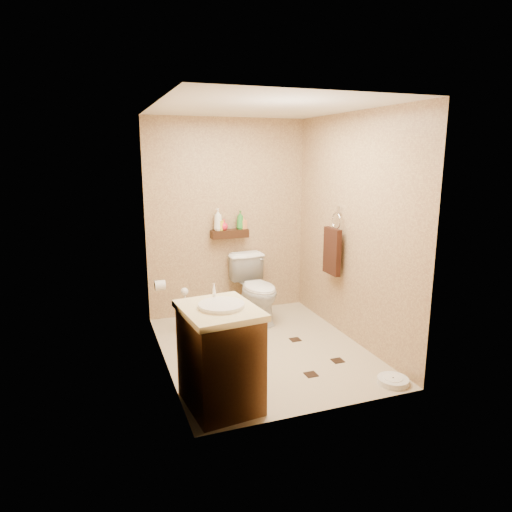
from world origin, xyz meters
name	(u,v)px	position (x,y,z in m)	size (l,w,h in m)	color
ground	(263,349)	(0.00, 0.00, 0.00)	(2.50, 2.50, 0.00)	tan
wall_back	(228,218)	(0.00, 1.25, 1.20)	(2.00, 0.04, 2.40)	tan
wall_front	(324,263)	(0.00, -1.25, 1.20)	(2.00, 0.04, 2.40)	tan
wall_left	(161,242)	(-1.00, 0.00, 1.20)	(0.04, 2.50, 2.40)	tan
wall_right	(352,229)	(1.00, 0.00, 1.20)	(0.04, 2.50, 2.40)	tan
ceiling	(264,107)	(0.00, 0.00, 2.40)	(2.00, 2.50, 0.02)	silver
wall_shelf	(230,234)	(0.00, 1.17, 1.02)	(0.46, 0.14, 0.10)	#331C0E
floor_accents	(267,349)	(0.03, -0.02, 0.00)	(1.32, 1.36, 0.01)	black
toilet	(256,289)	(0.22, 0.83, 0.39)	(0.44, 0.76, 0.78)	white
vanity	(220,355)	(-0.70, -0.88, 0.42)	(0.63, 0.73, 0.95)	brown
bathroom_scale	(393,381)	(0.82, -1.07, 0.03)	(0.34, 0.34, 0.05)	white
toilet_brush	(185,317)	(-0.66, 0.73, 0.18)	(0.12, 0.12, 0.52)	#196458
towel_ring	(332,249)	(0.91, 0.25, 0.95)	(0.12, 0.30, 0.76)	silver
toilet_paper	(160,285)	(-0.94, 0.65, 0.60)	(0.12, 0.11, 0.12)	white
bottle_a	(218,219)	(-0.14, 1.17, 1.20)	(0.10, 0.10, 0.27)	white
bottle_b	(220,223)	(-0.12, 1.17, 1.16)	(0.08, 0.08, 0.18)	yellow
bottle_c	(224,225)	(-0.07, 1.17, 1.14)	(0.10, 0.10, 0.13)	red
bottle_d	(240,220)	(0.14, 1.17, 1.18)	(0.09, 0.09, 0.23)	#2D8932
bottle_e	(243,222)	(0.17, 1.17, 1.15)	(0.07, 0.07, 0.16)	#F19450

